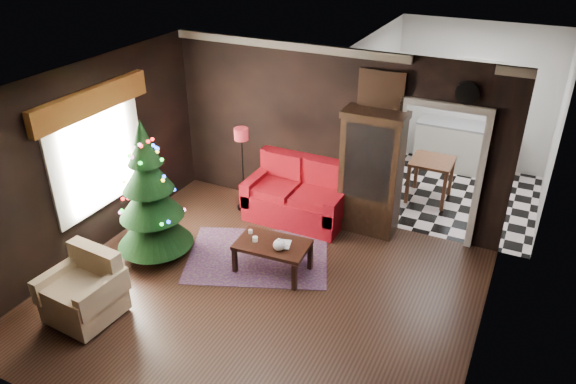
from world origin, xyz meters
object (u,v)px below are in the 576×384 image
at_px(loveseat, 297,192).
at_px(teapot, 279,245).
at_px(floor_lamp, 243,170).
at_px(coffee_table, 273,257).
at_px(christmas_tree, 150,194).
at_px(curio_cabinet, 371,176).
at_px(kitchen_table, 430,180).
at_px(armchair, 82,288).
at_px(wall_clock, 468,93).

distance_m(loveseat, teapot, 1.64).
xyz_separation_m(floor_lamp, coffee_table, (1.17, -1.22, -0.59)).
bearing_deg(christmas_tree, curio_cabinet, 39.58).
bearing_deg(loveseat, christmas_tree, -126.55).
bearing_deg(curio_cabinet, kitchen_table, 65.56).
height_order(loveseat, armchair, loveseat).
bearing_deg(coffee_table, armchair, -131.28).
relative_size(curio_cabinet, teapot, 10.14).
bearing_deg(teapot, christmas_tree, -170.30).
distance_m(armchair, kitchen_table, 5.92).
height_order(christmas_tree, wall_clock, wall_clock).
bearing_deg(curio_cabinet, coffee_table, -116.65).
xyz_separation_m(coffee_table, wall_clock, (2.04, 1.86, 2.14)).
height_order(armchair, wall_clock, wall_clock).
bearing_deg(christmas_tree, floor_lamp, 71.82).
xyz_separation_m(floor_lamp, teapot, (1.32, -1.33, -0.28)).
xyz_separation_m(christmas_tree, kitchen_table, (3.20, 3.54, -0.68)).
height_order(coffee_table, wall_clock, wall_clock).
distance_m(floor_lamp, armchair, 3.18).
bearing_deg(loveseat, kitchen_table, 42.51).
bearing_deg(kitchen_table, coffee_table, -115.65).
distance_m(curio_cabinet, kitchen_table, 1.67).
height_order(curio_cabinet, kitchen_table, curio_cabinet).
xyz_separation_m(armchair, teapot, (1.83, 1.79, 0.09)).
distance_m(floor_lamp, teapot, 1.89).
bearing_deg(floor_lamp, wall_clock, 11.30).
relative_size(christmas_tree, teapot, 11.10).
bearing_deg(wall_clock, loveseat, -170.34).
distance_m(loveseat, curio_cabinet, 1.25).
relative_size(curio_cabinet, coffee_table, 1.88).
height_order(floor_lamp, armchair, floor_lamp).
relative_size(christmas_tree, kitchen_table, 2.77).
distance_m(armchair, teapot, 2.56).
bearing_deg(christmas_tree, coffee_table, 14.10).
distance_m(curio_cabinet, christmas_tree, 3.31).
bearing_deg(loveseat, teapot, -73.42).
bearing_deg(curio_cabinet, wall_clock, 8.53).
relative_size(loveseat, kitchen_table, 2.27).
relative_size(curio_cabinet, armchair, 2.26).
bearing_deg(coffee_table, curio_cabinet, 63.35).
distance_m(loveseat, coffee_table, 1.51).
relative_size(loveseat, coffee_table, 1.68).
bearing_deg(teapot, wall_clock, 46.26).
bearing_deg(kitchen_table, curio_cabinet, -114.44).
xyz_separation_m(teapot, kitchen_table, (1.33, 3.22, -0.18)).
bearing_deg(teapot, floor_lamp, 134.95).
height_order(curio_cabinet, wall_clock, wall_clock).
distance_m(coffee_table, teapot, 0.37).
xyz_separation_m(floor_lamp, armchair, (-0.50, -3.12, -0.37)).
bearing_deg(curio_cabinet, armchair, -125.05).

